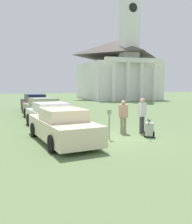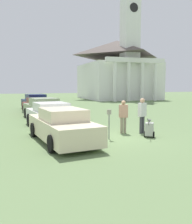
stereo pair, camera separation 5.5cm
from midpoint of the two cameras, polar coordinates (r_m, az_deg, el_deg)
name	(u,v)px [view 1 (the left image)]	position (r m, az deg, el deg)	size (l,w,h in m)	color
ground_plane	(111,137)	(11.80, 3.41, -5.79)	(120.00, 120.00, 0.00)	#607A4C
parked_car_cream	(62,126)	(10.88, -7.92, -3.22)	(2.48, 5.20, 1.45)	beige
parked_car_white	(50,116)	(14.30, -10.47, -0.93)	(2.49, 4.86, 1.47)	silver
parked_car_sage	(43,109)	(17.97, -12.11, 0.58)	(2.55, 5.34, 1.53)	gray
parked_car_maroon	(38,107)	(21.37, -13.12, 1.23)	(2.58, 5.18, 1.36)	maroon
parked_car_navy	(35,103)	(24.90, -13.88, 2.09)	(2.51, 5.10, 1.54)	#19234C
parking_meter	(109,119)	(11.24, 2.89, -1.50)	(0.18, 0.09, 1.35)	slate
person_worker	(123,115)	(12.65, 6.15, -0.62)	(0.45, 0.28, 1.68)	gray
person_supervisor	(142,113)	(12.78, 10.38, -0.30)	(0.47, 0.36, 1.78)	#3F3F47
equipment_cart	(149,129)	(12.00, 11.98, -3.83)	(0.75, 0.90, 1.00)	#B2B2AD
church	(117,67)	(43.73, 4.82, 10.24)	(11.27, 14.01, 22.50)	white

